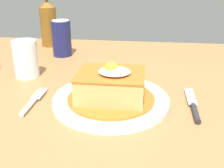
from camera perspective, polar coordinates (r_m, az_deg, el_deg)
The scene contains 8 objects.
dining_table at distance 0.80m, azimuth 2.57°, elevation -7.14°, with size 1.30×0.92×0.77m.
main_plate at distance 0.65m, azimuth -0.21°, elevation -3.22°, with size 0.27×0.27×0.02m.
sandwich_meal at distance 0.63m, azimuth -0.19°, elevation -0.52°, with size 0.20×0.20×0.09m.
fork at distance 0.67m, azimuth -16.08°, elevation -3.63°, with size 0.02×0.14×0.01m.
knife at distance 0.64m, azimuth 16.43°, elevation -4.72°, with size 0.02×0.17×0.01m.
soda_can at distance 1.00m, azimuth -10.28°, elevation 9.21°, with size 0.07×0.07×0.12m.
beer_bottle_amber at distance 1.13m, azimuth -12.92°, elevation 12.58°, with size 0.06×0.06×0.27m.
drinking_glass at distance 0.83m, azimuth -17.19°, elevation 4.47°, with size 0.07×0.07×0.10m.
Camera 1 is at (0.05, -0.69, 1.07)m, focal length 44.66 mm.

